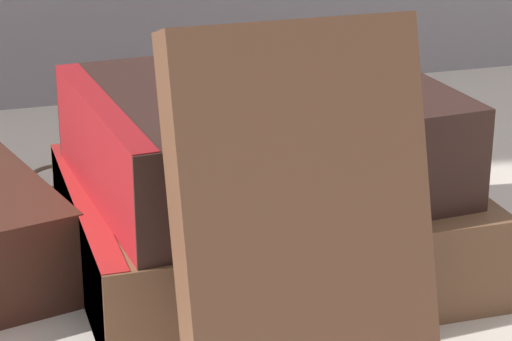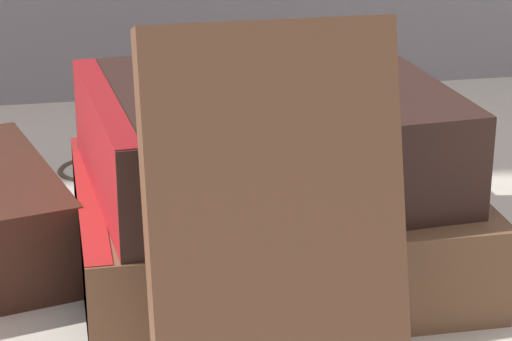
% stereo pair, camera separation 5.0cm
% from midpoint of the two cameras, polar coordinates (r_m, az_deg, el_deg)
% --- Properties ---
extents(ground_plane, '(3.00, 3.00, 0.00)m').
position_cam_midpoint_polar(ground_plane, '(0.54, -1.20, -5.97)').
color(ground_plane, beige).
extents(book_flat_bottom, '(0.20, 0.17, 0.05)m').
position_cam_midpoint_polar(book_flat_bottom, '(0.55, 2.84, -2.92)').
color(book_flat_bottom, brown).
rests_on(book_flat_bottom, ground_plane).
extents(book_flat_top, '(0.18, 0.16, 0.05)m').
position_cam_midpoint_polar(book_flat_top, '(0.53, 2.71, 1.81)').
color(book_flat_top, '#331E19').
rests_on(book_flat_top, book_flat_bottom).
extents(book_leaning_front, '(0.10, 0.07, 0.16)m').
position_cam_midpoint_polar(book_leaning_front, '(0.41, 4.51, -3.94)').
color(book_leaning_front, brown).
rests_on(book_leaning_front, ground_plane).
extents(pocket_watch, '(0.05, 0.05, 0.01)m').
position_cam_midpoint_polar(pocket_watch, '(0.53, 6.27, 4.94)').
color(pocket_watch, silver).
rests_on(pocket_watch, book_flat_top).
extents(reading_glasses, '(0.10, 0.06, 0.00)m').
position_cam_midpoint_polar(reading_glasses, '(0.70, -4.67, 0.37)').
color(reading_glasses, '#4C3828').
rests_on(reading_glasses, ground_plane).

